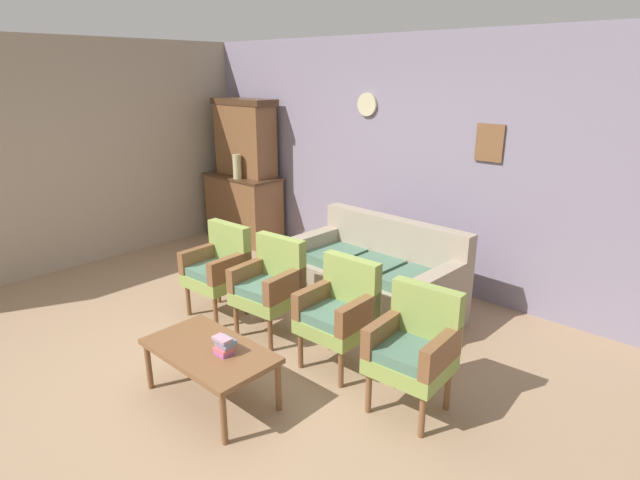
{
  "coord_description": "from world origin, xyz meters",
  "views": [
    {
      "loc": [
        3.07,
        -2.23,
        2.32
      ],
      "look_at": [
        0.08,
        1.04,
        0.85
      ],
      "focal_mm": 28.82,
      "sensor_mm": 36.0,
      "label": 1
    }
  ],
  "objects_px": {
    "side_cabinet": "(244,208)",
    "armchair_by_doorway": "(414,346)",
    "armchair_row_middle": "(219,266)",
    "armchair_near_couch_end": "(270,283)",
    "armchair_near_cabinet": "(340,310)",
    "floral_couch": "(377,278)",
    "book_stack_on_table": "(224,345)",
    "coffee_table": "(210,354)",
    "vase_on_cabinet": "(237,167)"
  },
  "relations": [
    {
      "from": "side_cabinet",
      "to": "vase_on_cabinet",
      "type": "bearing_deg",
      "value": -55.47
    },
    {
      "from": "side_cabinet",
      "to": "floral_couch",
      "type": "distance_m",
      "value": 2.81
    },
    {
      "from": "armchair_near_cabinet",
      "to": "coffee_table",
      "type": "bearing_deg",
      "value": -111.61
    },
    {
      "from": "armchair_near_cabinet",
      "to": "book_stack_on_table",
      "type": "distance_m",
      "value": 0.99
    },
    {
      "from": "side_cabinet",
      "to": "floral_couch",
      "type": "xyz_separation_m",
      "value": [
        2.75,
        -0.56,
        -0.14
      ]
    },
    {
      "from": "armchair_row_middle",
      "to": "book_stack_on_table",
      "type": "distance_m",
      "value": 1.52
    },
    {
      "from": "floral_couch",
      "to": "armchair_by_doorway",
      "type": "xyz_separation_m",
      "value": [
        1.17,
        -1.15,
        0.17
      ]
    },
    {
      "from": "armchair_row_middle",
      "to": "armchair_by_doorway",
      "type": "bearing_deg",
      "value": -0.38
    },
    {
      "from": "vase_on_cabinet",
      "to": "armchair_row_middle",
      "type": "xyz_separation_m",
      "value": [
        1.55,
        -1.51,
        -0.59
      ]
    },
    {
      "from": "floral_couch",
      "to": "armchair_near_couch_end",
      "type": "relative_size",
      "value": 1.93
    },
    {
      "from": "side_cabinet",
      "to": "coffee_table",
      "type": "xyz_separation_m",
      "value": [
        2.78,
        -2.61,
        -0.09
      ]
    },
    {
      "from": "armchair_row_middle",
      "to": "coffee_table",
      "type": "height_order",
      "value": "armchair_row_middle"
    },
    {
      "from": "side_cabinet",
      "to": "armchair_by_doorway",
      "type": "xyz_separation_m",
      "value": [
        3.92,
        -1.71,
        0.03
      ]
    },
    {
      "from": "side_cabinet",
      "to": "coffee_table",
      "type": "relative_size",
      "value": 1.16
    },
    {
      "from": "armchair_near_cabinet",
      "to": "book_stack_on_table",
      "type": "height_order",
      "value": "armchair_near_cabinet"
    },
    {
      "from": "vase_on_cabinet",
      "to": "armchair_near_couch_end",
      "type": "height_order",
      "value": "vase_on_cabinet"
    },
    {
      "from": "armchair_row_middle",
      "to": "book_stack_on_table",
      "type": "height_order",
      "value": "armchair_row_middle"
    },
    {
      "from": "armchair_by_doorway",
      "to": "coffee_table",
      "type": "relative_size",
      "value": 0.9
    },
    {
      "from": "armchair_near_couch_end",
      "to": "armchair_by_doorway",
      "type": "relative_size",
      "value": 1.0
    },
    {
      "from": "side_cabinet",
      "to": "vase_on_cabinet",
      "type": "xyz_separation_m",
      "value": [
        0.13,
        -0.18,
        0.63
      ]
    },
    {
      "from": "side_cabinet",
      "to": "armchair_near_couch_end",
      "type": "distance_m",
      "value": 2.87
    },
    {
      "from": "armchair_near_cabinet",
      "to": "book_stack_on_table",
      "type": "relative_size",
      "value": 6.04
    },
    {
      "from": "vase_on_cabinet",
      "to": "floral_couch",
      "type": "xyz_separation_m",
      "value": [
        2.63,
        -0.38,
        -0.77
      ]
    },
    {
      "from": "armchair_row_middle",
      "to": "floral_couch",
      "type": "bearing_deg",
      "value": 46.44
    },
    {
      "from": "armchair_near_couch_end",
      "to": "coffee_table",
      "type": "xyz_separation_m",
      "value": [
        0.42,
        -0.97,
        -0.12
      ]
    },
    {
      "from": "side_cabinet",
      "to": "armchair_row_middle",
      "type": "relative_size",
      "value": 1.28
    },
    {
      "from": "side_cabinet",
      "to": "book_stack_on_table",
      "type": "relative_size",
      "value": 7.75
    },
    {
      "from": "armchair_row_middle",
      "to": "armchair_near_couch_end",
      "type": "relative_size",
      "value": 1.0
    },
    {
      "from": "floral_couch",
      "to": "book_stack_on_table",
      "type": "xyz_separation_m",
      "value": [
        0.16,
        -2.02,
        0.16
      ]
    },
    {
      "from": "floral_couch",
      "to": "coffee_table",
      "type": "distance_m",
      "value": 2.06
    },
    {
      "from": "side_cabinet",
      "to": "armchair_near_couch_end",
      "type": "xyz_separation_m",
      "value": [
        2.36,
        -1.64,
        0.03
      ]
    },
    {
      "from": "side_cabinet",
      "to": "book_stack_on_table",
      "type": "height_order",
      "value": "side_cabinet"
    },
    {
      "from": "floral_couch",
      "to": "book_stack_on_table",
      "type": "relative_size",
      "value": 11.69
    },
    {
      "from": "armchair_near_cabinet",
      "to": "book_stack_on_table",
      "type": "xyz_separation_m",
      "value": [
        -0.26,
        -0.95,
        -0.02
      ]
    },
    {
      "from": "floral_couch",
      "to": "coffee_table",
      "type": "relative_size",
      "value": 1.74
    },
    {
      "from": "armchair_near_cabinet",
      "to": "armchair_near_couch_end",
      "type": "bearing_deg",
      "value": -179.07
    },
    {
      "from": "armchair_row_middle",
      "to": "book_stack_on_table",
      "type": "bearing_deg",
      "value": -35.59
    },
    {
      "from": "side_cabinet",
      "to": "floral_couch",
      "type": "relative_size",
      "value": 0.66
    },
    {
      "from": "vase_on_cabinet",
      "to": "armchair_near_couch_end",
      "type": "bearing_deg",
      "value": -33.12
    },
    {
      "from": "vase_on_cabinet",
      "to": "armchair_row_middle",
      "type": "relative_size",
      "value": 0.36
    },
    {
      "from": "side_cabinet",
      "to": "book_stack_on_table",
      "type": "distance_m",
      "value": 3.89
    },
    {
      "from": "armchair_near_cabinet",
      "to": "armchair_row_middle",
      "type": "bearing_deg",
      "value": -177.48
    },
    {
      "from": "vase_on_cabinet",
      "to": "coffee_table",
      "type": "relative_size",
      "value": 0.33
    },
    {
      "from": "vase_on_cabinet",
      "to": "book_stack_on_table",
      "type": "bearing_deg",
      "value": -40.69
    },
    {
      "from": "side_cabinet",
      "to": "armchair_row_middle",
      "type": "bearing_deg",
      "value": -45.31
    },
    {
      "from": "armchair_near_couch_end",
      "to": "armchair_near_cabinet",
      "type": "height_order",
      "value": "same"
    },
    {
      "from": "armchair_row_middle",
      "to": "armchair_near_couch_end",
      "type": "distance_m",
      "value": 0.69
    },
    {
      "from": "armchair_by_doorway",
      "to": "coffee_table",
      "type": "xyz_separation_m",
      "value": [
        -1.14,
        -0.9,
        -0.12
      ]
    },
    {
      "from": "armchair_row_middle",
      "to": "armchair_by_doorway",
      "type": "relative_size",
      "value": 1.0
    },
    {
      "from": "floral_couch",
      "to": "armchair_near_couch_end",
      "type": "bearing_deg",
      "value": -110.03
    }
  ]
}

